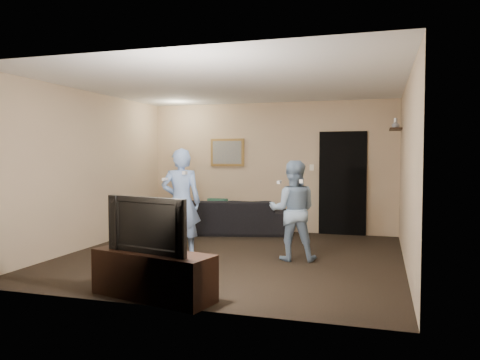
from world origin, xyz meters
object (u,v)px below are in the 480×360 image
(sofa, at_px, (229,216))
(wii_player_right, at_px, (293,210))
(tv_console, at_px, (153,275))
(wii_player_left, at_px, (181,202))
(television, at_px, (153,224))

(sofa, bearing_deg, wii_player_right, 115.75)
(tv_console, bearing_deg, wii_player_right, 77.67)
(tv_console, xyz_separation_m, wii_player_left, (-0.58, 2.05, 0.57))
(tv_console, bearing_deg, sofa, 110.98)
(sofa, height_order, tv_console, sofa)
(sofa, height_order, wii_player_right, wii_player_right)
(tv_console, height_order, wii_player_right, wii_player_right)
(television, distance_m, wii_player_right, 2.52)
(television, bearing_deg, wii_player_right, 77.67)
(television, distance_m, wii_player_left, 2.13)
(sofa, bearing_deg, wii_player_left, 74.79)
(wii_player_right, bearing_deg, television, -116.18)
(tv_console, xyz_separation_m, wii_player_right, (1.11, 2.26, 0.48))
(tv_console, distance_m, television, 0.55)
(wii_player_left, relative_size, wii_player_right, 1.12)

